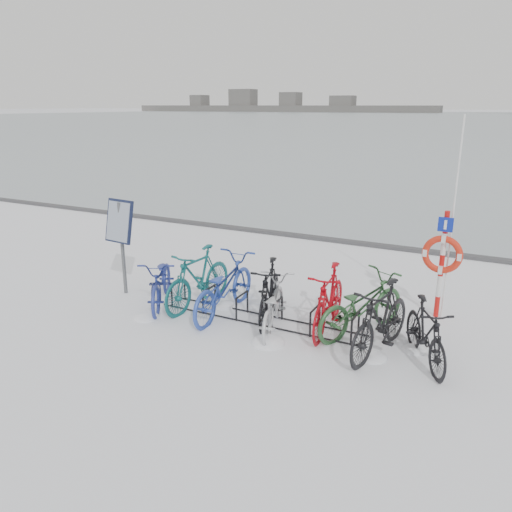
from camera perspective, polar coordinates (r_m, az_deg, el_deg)
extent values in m
plane|color=white|center=(9.29, 0.37, -7.33)|extent=(900.00, 900.00, 0.00)
cube|color=#9AA5AE|center=(162.67, 26.32, 13.87)|extent=(400.00, 298.00, 0.02)
cube|color=#3F3F42|center=(14.50, 10.83, 1.55)|extent=(400.00, 0.25, 0.10)
cylinder|color=black|center=(9.91, -9.60, -4.60)|extent=(0.04, 0.04, 0.44)
cylinder|color=black|center=(10.24, -8.15, -3.81)|extent=(0.04, 0.04, 0.44)
cylinder|color=black|center=(9.99, -8.92, -3.02)|extent=(0.04, 0.44, 0.04)
cylinder|color=black|center=(9.52, -6.08, -5.36)|extent=(0.04, 0.04, 0.44)
cylinder|color=black|center=(9.86, -4.70, -4.51)|extent=(0.04, 0.04, 0.44)
cylinder|color=black|center=(9.61, -5.41, -3.71)|extent=(0.04, 0.44, 0.04)
cylinder|color=black|center=(9.17, -2.27, -6.15)|extent=(0.04, 0.04, 0.44)
cylinder|color=black|center=(9.53, -0.98, -5.23)|extent=(0.04, 0.04, 0.44)
cylinder|color=black|center=(9.27, -1.62, -4.43)|extent=(0.04, 0.44, 0.04)
cylinder|color=black|center=(8.87, 1.83, -6.98)|extent=(0.04, 0.04, 0.44)
cylinder|color=black|center=(9.24, 2.99, -5.99)|extent=(0.04, 0.04, 0.44)
cylinder|color=black|center=(8.97, 2.44, -5.18)|extent=(0.04, 0.44, 0.04)
cylinder|color=black|center=(8.62, 6.21, -7.81)|extent=(0.04, 0.04, 0.44)
cylinder|color=black|center=(9.00, 7.21, -6.75)|extent=(0.04, 0.04, 0.44)
cylinder|color=black|center=(8.72, 6.77, -5.95)|extent=(0.04, 0.44, 0.04)
cylinder|color=black|center=(8.43, 10.84, -8.65)|extent=(0.04, 0.04, 0.44)
cylinder|color=black|center=(8.81, 11.65, -7.52)|extent=(0.04, 0.04, 0.44)
cylinder|color=black|center=(8.53, 11.34, -6.73)|extent=(0.04, 0.44, 0.04)
cylinder|color=black|center=(9.10, -0.25, -7.72)|extent=(4.00, 0.03, 0.03)
cylinder|color=black|center=(9.46, 0.97, -6.73)|extent=(4.00, 0.03, 0.03)
cylinder|color=#595B5E|center=(10.64, -15.01, 0.80)|extent=(0.08, 0.08, 1.93)
cube|color=black|center=(10.48, -15.36, 3.86)|extent=(0.69, 0.32, 0.87)
cube|color=#8C99AD|center=(10.45, -15.50, 3.82)|extent=(0.62, 0.24, 0.78)
cylinder|color=red|center=(9.96, 19.96, -5.42)|extent=(0.09, 0.09, 0.40)
cylinder|color=silver|center=(9.82, 20.19, -3.24)|extent=(0.09, 0.09, 0.40)
cylinder|color=red|center=(9.69, 20.43, -1.00)|extent=(0.09, 0.09, 0.40)
cylinder|color=silver|center=(9.58, 20.68, 1.29)|extent=(0.09, 0.09, 0.40)
cylinder|color=red|center=(9.49, 20.93, 3.64)|extent=(0.09, 0.09, 0.40)
torus|color=red|center=(9.54, 20.50, 0.16)|extent=(0.71, 0.12, 0.71)
cube|color=#0E229C|center=(9.42, 20.85, 3.38)|extent=(0.26, 0.03, 0.26)
cylinder|color=silver|center=(9.53, 21.52, 3.73)|extent=(0.03, 0.03, 3.67)
cube|color=#4F4F4F|center=(294.83, 2.10, 16.48)|extent=(180.00, 12.00, 3.50)
cube|color=#4F4F4F|center=(308.62, -3.19, 17.18)|extent=(24.00, 10.00, 8.00)
cube|color=#4F4F4F|center=(283.54, 7.87, 16.98)|extent=(20.00, 10.00, 6.00)
imported|color=navy|center=(10.01, -10.73, -2.63)|extent=(1.52, 2.05, 1.03)
imported|color=#13585B|center=(9.80, -6.63, -2.34)|extent=(0.73, 2.04, 1.20)
imported|color=#2944A3|center=(9.41, -3.73, -3.29)|extent=(0.81, 2.19, 1.14)
imported|color=black|center=(9.15, 1.54, -3.90)|extent=(0.99, 1.94, 1.12)
imported|color=#B0B3B8|center=(8.78, 1.91, -5.45)|extent=(1.06, 1.90, 0.94)
imported|color=#A80812|center=(8.81, 8.34, -4.76)|extent=(0.69, 1.98, 1.17)
imported|color=#2B562E|center=(8.81, 11.99, -5.25)|extent=(1.56, 2.18, 1.09)
imported|color=black|center=(8.16, 14.09, -6.86)|extent=(0.96, 2.05, 1.19)
imported|color=black|center=(8.10, 18.86, -8.12)|extent=(1.22, 1.71, 1.02)
ellipsoid|color=white|center=(9.92, -3.50, -5.71)|extent=(0.48, 0.48, 0.17)
ellipsoid|color=white|center=(10.50, -11.13, -4.71)|extent=(0.39, 0.39, 0.13)
ellipsoid|color=white|center=(8.60, 17.60, -10.24)|extent=(0.41, 0.41, 0.14)
ellipsoid|color=white|center=(8.45, 1.39, -9.90)|extent=(0.58, 0.58, 0.20)
ellipsoid|color=white|center=(8.22, 13.11, -11.21)|extent=(0.48, 0.48, 0.17)
ellipsoid|color=white|center=(9.60, -12.43, -6.92)|extent=(0.49, 0.49, 0.17)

